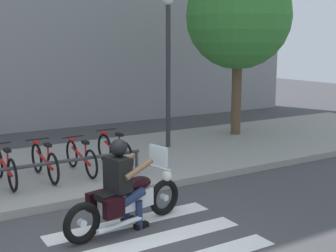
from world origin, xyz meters
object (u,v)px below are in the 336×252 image
bicycle_2 (45,162)px  bike_rack (53,165)px  rider (122,178)px  bicycle_3 (81,157)px  bicycle_1 (5,167)px  bicycle_4 (114,151)px  tree_near_rack (239,17)px  motorcycle (127,200)px  street_lamp (168,58)px

bicycle_2 → bike_rack: size_ratio=0.44×
bicycle_2 → rider: bearing=-82.0°
bicycle_3 → bike_rack: bearing=-143.8°
bicycle_1 → bicycle_3: 1.52m
bicycle_4 → tree_near_rack: 5.74m
bicycle_2 → bicycle_4: size_ratio=0.97×
bicycle_3 → bicycle_4: bearing=-0.1°
motorcycle → tree_near_rack: size_ratio=0.43×
bicycle_2 → bicycle_3: 0.76m
bicycle_1 → bicycle_3: bearing=0.0°
rider → bicycle_1: rider is taller
motorcycle → bicycle_2: bearing=99.7°
motorcycle → bike_rack: motorcycle is taller
rider → bicycle_1: (-1.15, 2.76, -0.32)m
motorcycle → rider: 0.37m
motorcycle → bicycle_1: 3.01m
bicycle_1 → bike_rack: 0.94m
bicycle_2 → bicycle_3: bearing=0.1°
bicycle_4 → bicycle_3: bearing=179.9°
rider → bicycle_4: 3.00m
motorcycle → tree_near_rack: 7.75m
bicycle_4 → tree_near_rack: size_ratio=0.33×
street_lamp → rider: bearing=-129.2°
bicycle_2 → bicycle_3: size_ratio=0.99×
bicycle_1 → street_lamp: street_lamp is taller
bicycle_1 → bike_rack: bicycle_1 is taller
motorcycle → bicycle_2: motorcycle is taller
bicycle_1 → bicycle_2: size_ratio=1.03×
bicycle_2 → tree_near_rack: bearing=14.0°
street_lamp → bike_rack: bearing=-154.7°
street_lamp → bicycle_2: bearing=-162.4°
rider → bicycle_2: rider is taller
bicycle_4 → street_lamp: (2.04, 1.13, 1.94)m
bicycle_4 → bike_rack: 1.62m
bicycle_1 → tree_near_rack: bearing=12.5°
motorcycle → bike_rack: 2.25m
bicycle_1 → bicycle_4: 2.28m
bicycle_1 → motorcycle: bearing=-65.9°
bicycle_1 → bicycle_2: bicycle_2 is taller
bike_rack → bicycle_4: bearing=20.0°
rider → bike_rack: bearing=100.0°
street_lamp → tree_near_rack: bearing=8.8°
bicycle_2 → street_lamp: bearing=17.6°
bicycle_3 → tree_near_rack: 6.38m
bicycle_2 → bicycle_3: bicycle_2 is taller
bicycle_1 → bicycle_4: size_ratio=1.00×
motorcycle → rider: size_ratio=1.53×
bicycle_1 → rider: bearing=-67.4°
bicycle_2 → tree_near_rack: 7.03m
rider → bicycle_1: bearing=112.6°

